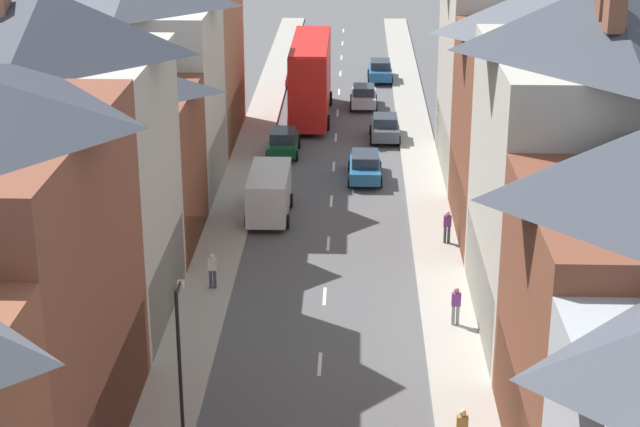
# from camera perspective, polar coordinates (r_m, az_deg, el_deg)

# --- Properties ---
(pavement_left) EXTENTS (2.20, 104.00, 0.14)m
(pavement_left) POSITION_cam_1_polar(r_m,az_deg,el_deg) (58.97, -4.31, 1.44)
(pavement_left) COLOR #A8A399
(pavement_left) RESTS_ON ground
(pavement_right) EXTENTS (2.20, 104.00, 0.14)m
(pavement_right) POSITION_cam_1_polar(r_m,az_deg,el_deg) (58.77, 5.63, 1.32)
(pavement_right) COLOR #A8A399
(pavement_right) RESTS_ON ground
(centre_line_dashes) EXTENTS (0.14, 97.80, 0.01)m
(centre_line_dashes) POSITION_cam_1_polar(r_m,az_deg,el_deg) (56.78, 0.61, 0.66)
(centre_line_dashes) COLOR silver
(centre_line_dashes) RESTS_ON ground
(terrace_row_left) EXTENTS (8.00, 65.18, 13.38)m
(terrace_row_left) POSITION_cam_1_polar(r_m,az_deg,el_deg) (41.47, -14.12, 1.17)
(terrace_row_left) COLOR #935138
(terrace_row_left) RESTS_ON ground
(terrace_row_right) EXTENTS (8.00, 58.25, 14.13)m
(terrace_row_right) POSITION_cam_1_polar(r_m,az_deg,el_deg) (39.69, 14.90, 0.57)
(terrace_row_right) COLOR silver
(terrace_row_right) RESTS_ON ground
(double_decker_bus_lead) EXTENTS (2.74, 10.80, 5.30)m
(double_decker_bus_lead) POSITION_cam_1_polar(r_m,az_deg,el_deg) (72.11, -0.51, 7.30)
(double_decker_bus_lead) COLOR red
(double_decker_bus_lead) RESTS_ON ground
(car_near_blue) EXTENTS (1.90, 3.86, 1.58)m
(car_near_blue) POSITION_cam_1_polar(r_m,az_deg,el_deg) (75.29, 2.35, 6.27)
(car_near_blue) COLOR #B7BABF
(car_near_blue) RESTS_ON ground
(car_near_silver) EXTENTS (1.90, 4.15, 1.57)m
(car_near_silver) POSITION_cam_1_polar(r_m,az_deg,el_deg) (64.52, -1.97, 3.84)
(car_near_silver) COLOR #144728
(car_near_silver) RESTS_ON ground
(car_parked_left_a) EXTENTS (1.90, 4.47, 1.59)m
(car_parked_left_a) POSITION_cam_1_polar(r_m,az_deg,el_deg) (60.01, 2.42, 2.55)
(car_parked_left_a) COLOR #236093
(car_parked_left_a) RESTS_ON ground
(car_parked_right_a) EXTENTS (1.90, 4.12, 1.63)m
(car_parked_right_a) POSITION_cam_1_polar(r_m,az_deg,el_deg) (83.18, 3.23, 7.63)
(car_parked_right_a) COLOR #236093
(car_parked_right_a) RESTS_ON ground
(car_mid_black) EXTENTS (1.90, 4.09, 1.66)m
(car_mid_black) POSITION_cam_1_polar(r_m,az_deg,el_deg) (81.89, -1.13, 7.47)
(car_mid_black) COLOR maroon
(car_mid_black) RESTS_ON ground
(car_parked_left_b) EXTENTS (1.90, 3.81, 1.64)m
(car_parked_left_b) POSITION_cam_1_polar(r_m,az_deg,el_deg) (67.54, 3.48, 4.60)
(car_parked_left_b) COLOR #4C515B
(car_parked_left_b) RESTS_ON ground
(delivery_van) EXTENTS (2.20, 5.20, 2.41)m
(delivery_van) POSITION_cam_1_polar(r_m,az_deg,el_deg) (54.17, -2.73, 1.14)
(delivery_van) COLOR silver
(delivery_van) RESTS_ON ground
(pedestrian_mid_left) EXTENTS (0.36, 0.22, 1.61)m
(pedestrian_mid_left) POSITION_cam_1_polar(r_m,az_deg,el_deg) (42.90, 7.27, -4.82)
(pedestrian_mid_left) COLOR gray
(pedestrian_mid_left) RESTS_ON pavement_right
(pedestrian_mid_right) EXTENTS (0.36, 0.22, 1.61)m
(pedestrian_mid_right) POSITION_cam_1_polar(r_m,az_deg,el_deg) (46.01, -5.76, -2.95)
(pedestrian_mid_right) COLOR #3D4256
(pedestrian_mid_right) RESTS_ON pavement_left
(pedestrian_far_left) EXTENTS (0.36, 0.22, 1.61)m
(pedestrian_far_left) POSITION_cam_1_polar(r_m,az_deg,el_deg) (50.94, 6.80, -0.62)
(pedestrian_far_left) COLOR #3D4256
(pedestrian_far_left) RESTS_ON pavement_right
(street_lamp) EXTENTS (0.20, 1.12, 5.50)m
(street_lamp) POSITION_cam_1_polar(r_m,az_deg,el_deg) (34.39, -7.48, -7.44)
(street_lamp) COLOR black
(street_lamp) RESTS_ON ground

